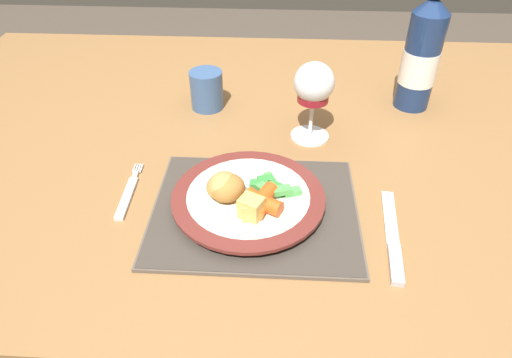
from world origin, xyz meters
TOP-DOWN VIEW (x-y plane):
  - ground_plane at (0.00, 0.00)m, footprint 6.00×6.00m
  - dining_table at (0.00, 0.00)m, footprint 1.51×0.95m
  - placemat at (-0.01, -0.22)m, footprint 0.31×0.26m
  - dinner_plate at (-0.02, -0.22)m, footprint 0.23×0.23m
  - breaded_croquettes at (-0.06, -0.22)m, footprint 0.08×0.08m
  - green_beans_pile at (0.01, -0.20)m, footprint 0.08×0.06m
  - glazed_carrots at (-0.00, -0.24)m, footprint 0.06×0.07m
  - fork at (-0.22, -0.20)m, footprint 0.02×0.14m
  - table_knife at (0.18, -0.28)m, footprint 0.04×0.19m
  - wine_glass at (0.08, -0.01)m, footprint 0.07×0.07m
  - bottle at (0.29, 0.12)m, footprint 0.07×0.07m
  - roast_potatoes at (-0.02, -0.26)m, footprint 0.04×0.04m
  - drinking_cup at (-0.13, 0.09)m, footprint 0.07×0.07m

SIDE VIEW (x-z plane):
  - ground_plane at x=0.00m, z-range 0.00..0.00m
  - dining_table at x=0.00m, z-range 0.29..1.03m
  - fork at x=-0.22m, z-range 0.74..0.75m
  - table_knife at x=0.18m, z-range 0.74..0.75m
  - placemat at x=-0.01m, z-range 0.74..0.75m
  - dinner_plate at x=-0.02m, z-range 0.75..0.77m
  - green_beans_pile at x=0.01m, z-range 0.76..0.78m
  - glazed_carrots at x=0.00m, z-range 0.77..0.79m
  - roast_potatoes at x=-0.02m, z-range 0.76..0.80m
  - drinking_cup at x=-0.13m, z-range 0.74..0.82m
  - breaded_croquettes at x=-0.06m, z-range 0.76..0.81m
  - wine_glass at x=0.08m, z-range 0.77..0.92m
  - bottle at x=0.29m, z-range 0.71..0.99m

